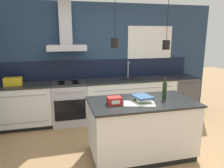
# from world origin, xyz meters

# --- Properties ---
(ground_plane) EXTENTS (16.00, 16.00, 0.00)m
(ground_plane) POSITION_xyz_m (0.00, 0.00, 0.00)
(ground_plane) COLOR #A87F51
(ground_plane) RESTS_ON ground
(wall_back) EXTENTS (5.60, 2.04, 2.60)m
(wall_back) POSITION_xyz_m (-0.04, 2.00, 1.35)
(wall_back) COLOR navy
(wall_back) RESTS_ON ground_plane
(counter_run_left) EXTENTS (1.28, 0.64, 0.91)m
(counter_run_left) POSITION_xyz_m (-1.73, 1.69, 0.46)
(counter_run_left) COLOR black
(counter_run_left) RESTS_ON ground_plane
(counter_run_sink) EXTENTS (2.07, 0.64, 1.30)m
(counter_run_sink) POSITION_xyz_m (0.67, 1.69, 0.46)
(counter_run_sink) COLOR black
(counter_run_sink) RESTS_ON ground_plane
(oven_range) EXTENTS (0.73, 0.66, 0.91)m
(oven_range) POSITION_xyz_m (-0.73, 1.69, 0.46)
(oven_range) COLOR #B5B5BA
(oven_range) RESTS_ON ground_plane
(dishwasher) EXTENTS (0.60, 0.65, 0.91)m
(dishwasher) POSITION_xyz_m (2.00, 1.69, 0.46)
(dishwasher) COLOR #4C4C51
(dishwasher) RESTS_ON ground_plane
(kitchen_island) EXTENTS (1.64, 0.92, 0.91)m
(kitchen_island) POSITION_xyz_m (0.31, 0.08, 0.46)
(kitchen_island) COLOR black
(kitchen_island) RESTS_ON ground_plane
(bottle_on_island) EXTENTS (0.07, 0.07, 0.33)m
(bottle_on_island) POSITION_xyz_m (0.69, 0.11, 1.05)
(bottle_on_island) COLOR #193319
(bottle_on_island) RESTS_ON kitchen_island
(book_stack) EXTENTS (0.31, 0.34, 0.10)m
(book_stack) POSITION_xyz_m (0.29, 0.04, 0.96)
(book_stack) COLOR #4C7F4C
(book_stack) RESTS_ON kitchen_island
(red_supply_box) EXTENTS (0.20, 0.17, 0.11)m
(red_supply_box) POSITION_xyz_m (-0.15, 0.03, 0.96)
(red_supply_box) COLOR red
(red_supply_box) RESTS_ON kitchen_island
(paper_pile) EXTENTS (0.51, 0.39, 0.01)m
(paper_pile) POSITION_xyz_m (0.21, -0.05, 0.91)
(paper_pile) COLOR silver
(paper_pile) RESTS_ON kitchen_island
(yellow_toolbox) EXTENTS (0.34, 0.18, 0.19)m
(yellow_toolbox) POSITION_xyz_m (-1.82, 1.69, 0.99)
(yellow_toolbox) COLOR gold
(yellow_toolbox) RESTS_ON counter_run_left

